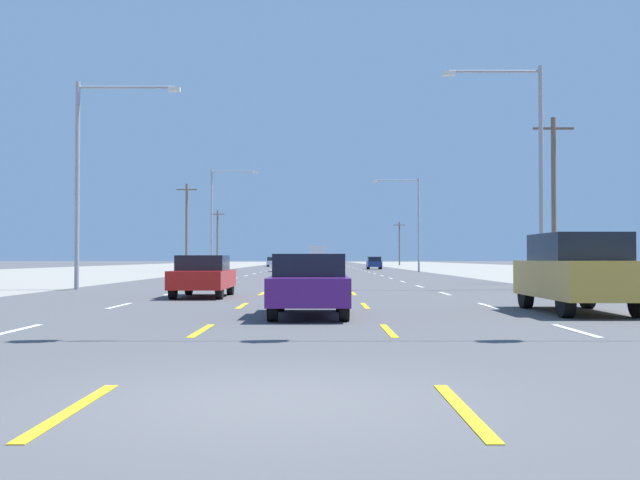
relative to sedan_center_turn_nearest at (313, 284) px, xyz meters
name	(u,v)px	position (x,y,z in m)	size (l,w,h in m)	color
ground_plane	(319,272)	(-0.22, 55.32, -0.76)	(572.00, 572.00, 0.00)	#4C4C4F
lot_apron_left	(60,272)	(-24.97, 55.32, -0.75)	(28.00, 440.00, 0.01)	gray
lot_apron_right	(578,272)	(24.53, 55.32, -0.75)	(28.00, 440.00, 0.01)	gray
lane_markings	(320,268)	(-0.22, 93.82, -0.75)	(10.64, 227.60, 0.01)	white
signal_span_wire	(335,47)	(0.45, -4.59, 4.35)	(27.38, 0.52, 8.84)	brown
sedan_center_turn_nearest	(313,284)	(0.00, 0.00, 0.00)	(1.80, 4.50, 1.46)	#4C196B
suv_far_right_near	(581,272)	(6.69, 1.15, 0.27)	(1.98, 4.90, 1.98)	#B28C33
sedan_inner_left_mid	(207,275)	(-3.84, 8.84, 0.00)	(1.80, 4.50, 1.46)	red
sedan_inner_left_midfar	(286,264)	(-3.57, 61.02, 0.00)	(1.80, 4.50, 1.46)	red
hatchback_far_right_far	(378,263)	(6.92, 76.49, 0.03)	(1.72, 3.90, 1.54)	navy
box_truck_center_turn_farther	(322,255)	(0.03, 95.21, 1.08)	(2.40, 7.20, 3.23)	white
hatchback_far_left_farthest	(276,262)	(-7.37, 105.47, 0.03)	(1.72, 3.90, 1.54)	silver
streetlight_left_row_0	(93,167)	(-9.85, 15.45, 4.61)	(4.58, 0.26, 9.11)	gray
streetlight_right_row_0	(534,159)	(9.48, 15.45, 4.95)	(4.38, 0.26, 9.81)	gray
streetlight_left_row_1	(220,212)	(-9.89, 57.13, 5.14)	(4.64, 0.26, 10.11)	gray
streetlight_right_row_1	(417,216)	(9.40, 57.13, 4.69)	(4.71, 0.26, 9.24)	gray
utility_pole_right_row_0	(558,197)	(12.86, 23.29, 3.92)	(2.20, 0.26, 8.97)	brown
utility_pole_left_row_1	(190,226)	(-13.83, 62.94, 4.04)	(2.20, 0.26, 9.21)	brown
utility_pole_left_row_2	(221,237)	(-15.81, 102.18, 3.86)	(2.20, 0.26, 8.85)	brown
utility_pole_right_row_3	(403,243)	(15.34, 127.87, 3.57)	(2.20, 0.26, 8.26)	brown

